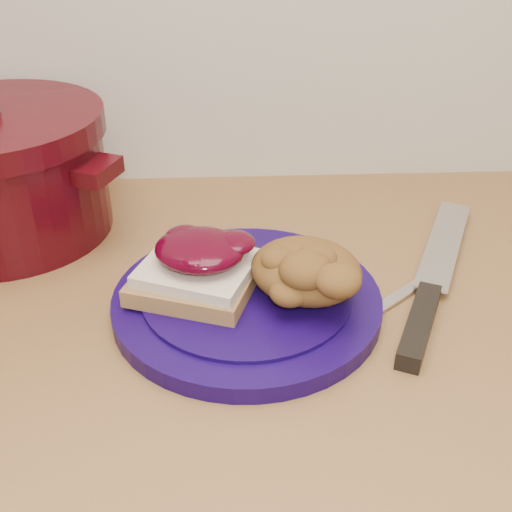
{
  "coord_description": "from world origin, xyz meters",
  "views": [
    {
      "loc": [
        0.0,
        0.97,
        1.29
      ],
      "look_at": [
        0.03,
        1.51,
        0.95
      ],
      "focal_mm": 45.0,
      "sensor_mm": 36.0,
      "label": 1
    }
  ],
  "objects_px": {
    "plate": "(247,302)",
    "chef_knife": "(427,300)",
    "butter_knife": "(390,301)",
    "dutch_oven": "(0,172)"
  },
  "relations": [
    {
      "from": "butter_knife",
      "to": "dutch_oven",
      "type": "xyz_separation_m",
      "value": [
        -0.43,
        0.18,
        0.07
      ]
    },
    {
      "from": "butter_knife",
      "to": "dutch_oven",
      "type": "height_order",
      "value": "dutch_oven"
    },
    {
      "from": "plate",
      "to": "butter_knife",
      "type": "height_order",
      "value": "plate"
    },
    {
      "from": "dutch_oven",
      "to": "plate",
      "type": "bearing_deg",
      "value": -32.36
    },
    {
      "from": "plate",
      "to": "butter_knife",
      "type": "xyz_separation_m",
      "value": [
        0.15,
        0.0,
        -0.01
      ]
    },
    {
      "from": "plate",
      "to": "chef_knife",
      "type": "height_order",
      "value": "same"
    },
    {
      "from": "plate",
      "to": "chef_knife",
      "type": "distance_m",
      "value": 0.18
    },
    {
      "from": "chef_knife",
      "to": "butter_knife",
      "type": "height_order",
      "value": "chef_knife"
    },
    {
      "from": "plate",
      "to": "chef_knife",
      "type": "xyz_separation_m",
      "value": [
        0.18,
        -0.01,
        0.0
      ]
    },
    {
      "from": "butter_knife",
      "to": "plate",
      "type": "bearing_deg",
      "value": 141.5
    }
  ]
}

